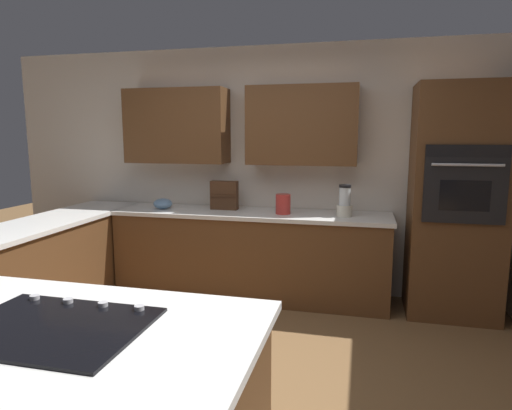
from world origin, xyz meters
name	(u,v)px	position (x,y,z in m)	size (l,w,h in m)	color
ground_plane	(202,386)	(0.00, 0.00, 0.00)	(14.00, 14.00, 0.00)	brown
wall_back	(260,159)	(0.07, -2.04, 1.43)	(6.00, 0.44, 2.60)	silver
lower_cabinets_back	(250,256)	(0.10, -1.72, 0.43)	(2.80, 0.60, 0.86)	brown
countertop_back	(250,214)	(0.10, -1.72, 0.88)	(2.84, 0.64, 0.04)	silver
lower_cabinets_side	(27,279)	(1.82, -0.55, 0.43)	(0.60, 2.90, 0.86)	brown
countertop_side	(23,229)	(1.82, -0.55, 0.88)	(0.64, 2.94, 0.04)	silver
island_top	(52,333)	(0.20, 1.14, 0.88)	(1.71, 1.03, 0.04)	silver
wall_oven	(456,202)	(-1.85, -1.72, 1.07)	(0.80, 0.66, 2.14)	brown
cooktop	(52,326)	(0.20, 1.14, 0.91)	(0.76, 0.56, 0.03)	black
blender	(345,203)	(-0.85, -1.68, 1.03)	(0.15, 0.15, 0.31)	beige
mixing_bowl	(163,204)	(1.05, -1.68, 0.95)	(0.20, 0.20, 0.11)	#668CB2
spice_rack	(224,195)	(0.40, -1.80, 1.05)	(0.29, 0.11, 0.30)	#472B19
kettle	(283,204)	(-0.25, -1.68, 1.00)	(0.15, 0.15, 0.20)	red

